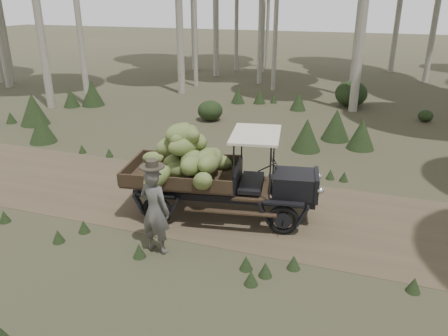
{
  "coord_description": "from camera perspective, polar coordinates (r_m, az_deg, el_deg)",
  "views": [
    {
      "loc": [
        3.9,
        -9.49,
        4.98
      ],
      "look_at": [
        0.73,
        -0.49,
        1.21
      ],
      "focal_mm": 35.0,
      "sensor_mm": 36.0,
      "label": 1
    }
  ],
  "objects": [
    {
      "name": "banana_truck",
      "position": [
        10.27,
        -2.75,
        0.81
      ],
      "size": [
        4.77,
        2.67,
        2.31
      ],
      "rotation": [
        0.0,
        0.0,
        0.17
      ],
      "color": "black",
      "rests_on": "ground"
    },
    {
      "name": "ground",
      "position": [
        11.4,
        -2.67,
        -4.38
      ],
      "size": [
        120.0,
        120.0,
        0.0
      ],
      "primitive_type": "plane",
      "color": "#473D2B",
      "rests_on": "ground"
    },
    {
      "name": "undergrowth",
      "position": [
        13.1,
        -4.16,
        1.55
      ],
      "size": [
        24.91,
        24.85,
        1.3
      ],
      "color": "#233319",
      "rests_on": "ground"
    },
    {
      "name": "farmer",
      "position": [
        8.98,
        -9.01,
        -5.37
      ],
      "size": [
        0.74,
        0.57,
        2.03
      ],
      "rotation": [
        0.0,
        0.0,
        2.98
      ],
      "color": "#53514C",
      "rests_on": "ground"
    },
    {
      "name": "dirt_track",
      "position": [
        11.4,
        -2.67,
        -4.36
      ],
      "size": [
        70.0,
        4.0,
        0.01
      ],
      "primitive_type": "cube",
      "color": "brown",
      "rests_on": "ground"
    }
  ]
}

